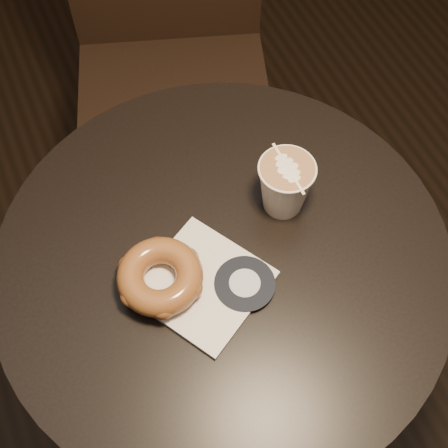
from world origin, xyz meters
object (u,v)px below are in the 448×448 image
(doughnut, at_px, (160,276))
(latte_cup, at_px, (285,186))
(cafe_table, at_px, (223,306))
(pastry_bag, at_px, (203,284))
(chair, at_px, (169,28))

(doughnut, distance_m, latte_cup, 0.23)
(cafe_table, distance_m, pastry_bag, 0.21)
(chair, relative_size, pastry_bag, 6.75)
(chair, distance_m, latte_cup, 0.61)
(cafe_table, height_order, chair, chair)
(pastry_bag, relative_size, doughnut, 1.30)
(chair, relative_size, latte_cup, 11.32)
(chair, bearing_deg, latte_cup, -73.76)
(latte_cup, bearing_deg, chair, 87.62)
(pastry_bag, xyz_separation_m, doughnut, (-0.06, 0.03, 0.02))
(cafe_table, bearing_deg, latte_cup, 20.39)
(chair, height_order, latte_cup, chair)
(cafe_table, distance_m, latte_cup, 0.28)
(cafe_table, height_order, doughnut, doughnut)
(chair, bearing_deg, cafe_table, -84.53)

